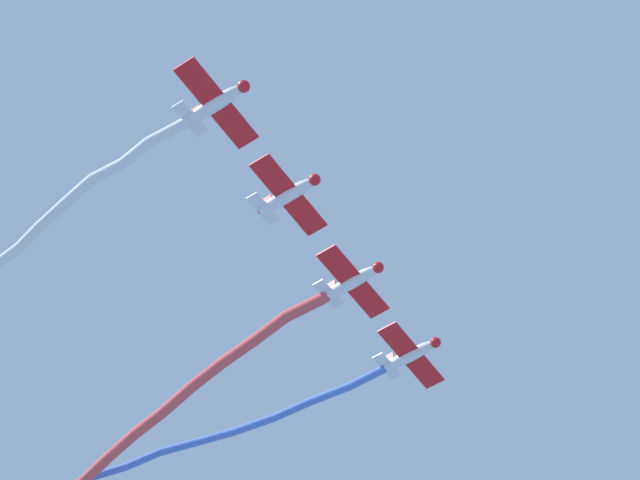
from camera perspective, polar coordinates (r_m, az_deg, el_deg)
The scene contains 7 objects.
airplane_lead at distance 78.35m, azimuth -5.17°, elevation 6.78°, with size 7.54×5.73×1.86m.
smoke_trail_lead at distance 84.00m, azimuth -12.34°, elevation 1.72°, with size 3.65×22.50×1.69m.
airplane_left_wing at distance 82.24m, azimuth -1.58°, elevation 2.26°, with size 7.54×5.72×1.86m.
airplane_right_wing at distance 86.42m, azimuth 1.64°, elevation -2.06°, with size 7.54×5.71×1.86m.
smoke_trail_right_wing at distance 93.37m, azimuth -6.96°, elevation -7.91°, with size 3.45×30.73×3.54m.
airplane_slot at distance 91.74m, azimuth 4.53°, elevation -5.71°, with size 7.54×5.72×1.86m.
smoke_trail_slot at distance 96.25m, azimuth -4.22°, elevation -9.29°, with size 11.00×25.31×2.45m.
Camera 1 is at (34.46, 35.73, 5.23)m, focal length 64.44 mm.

